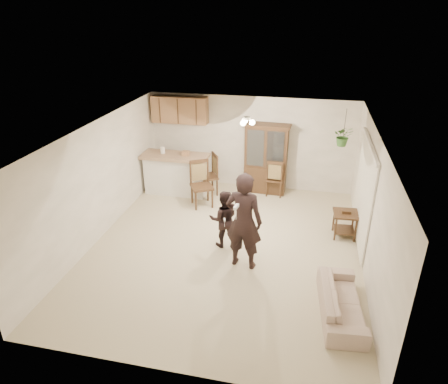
% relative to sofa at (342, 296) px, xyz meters
% --- Properties ---
extents(floor, '(6.50, 6.50, 0.00)m').
position_rel_sofa_xyz_m(floor, '(-2.27, 1.55, -0.37)').
color(floor, '#B9AF8C').
rests_on(floor, ground).
extents(ceiling, '(5.50, 6.50, 0.02)m').
position_rel_sofa_xyz_m(ceiling, '(-2.27, 1.55, 2.13)').
color(ceiling, white).
rests_on(ceiling, wall_back).
extents(wall_back, '(5.50, 0.02, 2.50)m').
position_rel_sofa_xyz_m(wall_back, '(-2.27, 4.80, 0.88)').
color(wall_back, white).
rests_on(wall_back, ground).
extents(wall_front, '(5.50, 0.02, 2.50)m').
position_rel_sofa_xyz_m(wall_front, '(-2.27, -1.70, 0.88)').
color(wall_front, white).
rests_on(wall_front, ground).
extents(wall_left, '(0.02, 6.50, 2.50)m').
position_rel_sofa_xyz_m(wall_left, '(-5.02, 1.55, 0.88)').
color(wall_left, white).
rests_on(wall_left, ground).
extents(wall_right, '(0.02, 6.50, 2.50)m').
position_rel_sofa_xyz_m(wall_right, '(0.48, 1.55, 0.88)').
color(wall_right, white).
rests_on(wall_right, ground).
extents(breakfast_bar, '(1.60, 0.55, 1.00)m').
position_rel_sofa_xyz_m(breakfast_bar, '(-4.12, 3.90, 0.13)').
color(breakfast_bar, white).
rests_on(breakfast_bar, floor).
extents(bar_top, '(1.75, 0.70, 0.08)m').
position_rel_sofa_xyz_m(bar_top, '(-4.12, 3.90, 0.68)').
color(bar_top, tan).
rests_on(bar_top, breakfast_bar).
extents(upper_cabinets, '(1.50, 0.34, 0.70)m').
position_rel_sofa_xyz_m(upper_cabinets, '(-4.17, 4.62, 1.73)').
color(upper_cabinets, olive).
rests_on(upper_cabinets, wall_back).
extents(vertical_blinds, '(0.06, 2.30, 2.10)m').
position_rel_sofa_xyz_m(vertical_blinds, '(0.44, 2.45, 0.73)').
color(vertical_blinds, silver).
rests_on(vertical_blinds, wall_right).
extents(ceiling_fixture, '(0.36, 0.36, 0.20)m').
position_rel_sofa_xyz_m(ceiling_fixture, '(-2.07, 2.75, 2.03)').
color(ceiling_fixture, '#FFEFBF').
rests_on(ceiling_fixture, ceiling).
extents(hanging_plant, '(0.43, 0.37, 0.48)m').
position_rel_sofa_xyz_m(hanging_plant, '(0.03, 3.95, 1.48)').
color(hanging_plant, '#316327').
rests_on(hanging_plant, ceiling).
extents(plant_cord, '(0.01, 0.01, 0.65)m').
position_rel_sofa_xyz_m(plant_cord, '(0.03, 3.95, 1.81)').
color(plant_cord, black).
rests_on(plant_cord, ceiling).
extents(sofa, '(0.89, 1.93, 0.73)m').
position_rel_sofa_xyz_m(sofa, '(0.00, 0.00, 0.00)').
color(sofa, beige).
rests_on(sofa, floor).
extents(adult, '(0.71, 0.52, 1.80)m').
position_rel_sofa_xyz_m(adult, '(-1.80, 1.01, 0.53)').
color(adult, black).
rests_on(adult, floor).
extents(child, '(0.77, 0.67, 1.35)m').
position_rel_sofa_xyz_m(child, '(-2.32, 1.63, 0.31)').
color(child, black).
rests_on(child, floor).
extents(china_hutch, '(1.21, 0.51, 1.87)m').
position_rel_sofa_xyz_m(china_hutch, '(-1.81, 4.51, 0.56)').
color(china_hutch, '#341F13').
rests_on(china_hutch, floor).
extents(side_table, '(0.55, 0.55, 0.63)m').
position_rel_sofa_xyz_m(side_table, '(0.18, 2.54, -0.07)').
color(side_table, '#341F13').
rests_on(side_table, floor).
extents(chair_bar, '(0.70, 0.70, 1.16)m').
position_rel_sofa_xyz_m(chair_bar, '(-3.25, 3.31, -0.04)').
color(chair_bar, '#341F13').
rests_on(chair_bar, floor).
extents(chair_hutch_left, '(0.68, 0.68, 1.11)m').
position_rel_sofa_xyz_m(chair_hutch_left, '(-3.29, 4.01, -0.05)').
color(chair_hutch_left, '#341F13').
rests_on(chair_hutch_left, floor).
extents(chair_hutch_right, '(0.48, 0.48, 1.01)m').
position_rel_sofa_xyz_m(chair_hutch_right, '(-1.52, 4.35, -0.08)').
color(chair_hutch_right, '#341F13').
rests_on(chair_hutch_right, floor).
extents(controller_adult, '(0.08, 0.17, 0.05)m').
position_rel_sofa_xyz_m(controller_adult, '(-1.87, 0.56, 1.12)').
color(controller_adult, white).
rests_on(controller_adult, adult).
extents(controller_child, '(0.06, 0.11, 0.03)m').
position_rel_sofa_xyz_m(controller_child, '(-2.24, 1.35, 0.40)').
color(controller_child, white).
rests_on(controller_child, child).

